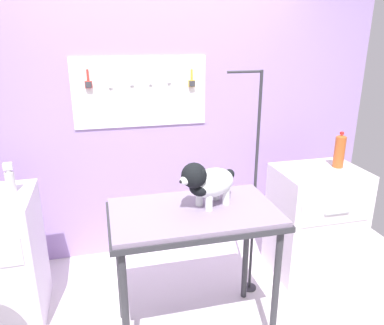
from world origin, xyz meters
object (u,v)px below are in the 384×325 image
Objects in this scene: grooming_table at (194,224)px; grooming_arm at (253,197)px; soda_bottle at (340,151)px; cabinet_right at (315,221)px; dog at (207,182)px.

grooming_table is 0.63m from grooming_arm.
cabinet_right is at bearing -171.88° from soda_bottle.
grooming_table is 0.28m from dog.
dog is at bearing -159.50° from soda_bottle.
cabinet_right is 3.10× the size of soda_bottle.
grooming_arm is 0.73m from cabinet_right.
soda_bottle is (0.17, 0.02, 0.59)m from cabinet_right.
dog is at bearing 15.21° from grooming_table.
grooming_table is 1.44m from soda_bottle.
soda_bottle reaches higher than grooming_table.
soda_bottle is at bearing 20.50° from dog.
grooming_arm reaches higher than soda_bottle.
grooming_arm reaches higher than dog.
grooming_table is 0.61× the size of grooming_arm.
grooming_arm is 0.85m from soda_bottle.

